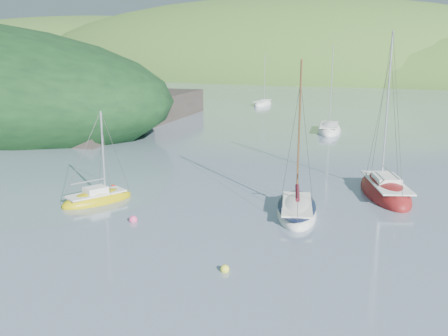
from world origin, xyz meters
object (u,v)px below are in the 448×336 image
at_px(sloop_red, 385,192).
at_px(daysailer_white, 297,211).
at_px(sailboat_yellow, 97,199).
at_px(distant_sloop_a, 329,130).
at_px(distant_sloop_c, 263,104).

bearing_deg(sloop_red, daysailer_white, -145.69).
bearing_deg(daysailer_white, sloop_red, 39.48).
distance_m(sailboat_yellow, distant_sloop_a, 35.47).
relative_size(sloop_red, distant_sloop_c, 1.23).
bearing_deg(daysailer_white, distant_sloop_c, 95.29).
height_order(sailboat_yellow, distant_sloop_a, distant_sloop_a).
bearing_deg(sailboat_yellow, sloop_red, 53.81).
height_order(sloop_red, sailboat_yellow, sloop_red).
height_order(daysailer_white, distant_sloop_a, distant_sloop_a).
bearing_deg(distant_sloop_a, sloop_red, -80.06).
height_order(daysailer_white, distant_sloop_c, daysailer_white).
distance_m(daysailer_white, sloop_red, 7.82).
bearing_deg(distant_sloop_c, distant_sloop_a, -56.84).
xyz_separation_m(sailboat_yellow, distant_sloop_a, (5.95, 34.97, 0.02)).
relative_size(daysailer_white, distant_sloop_a, 0.88).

